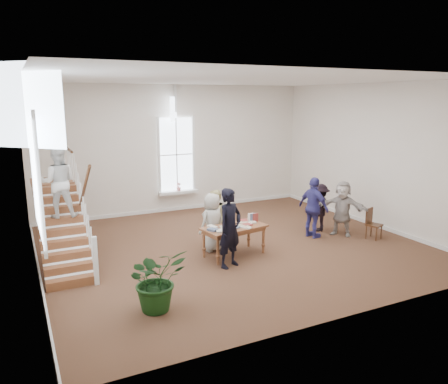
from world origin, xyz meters
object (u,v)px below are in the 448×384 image
woman_cluster_a (314,208)px  person_yellow (215,217)px  police_officer (230,228)px  woman_cluster_b (320,207)px  woman_cluster_c (342,208)px  side_chair (372,222)px  elderly_woman (212,222)px  floor_plant (157,279)px  library_table (234,230)px

woman_cluster_a → person_yellow: bearing=62.5°
police_officer → person_yellow: 1.81m
woman_cluster_a → woman_cluster_b: size_ratio=1.22×
woman_cluster_c → side_chair: bearing=4.8°
woman_cluster_c → elderly_woman: bearing=-134.5°
woman_cluster_a → floor_plant: size_ratio=1.44×
library_table → woman_cluster_b: (3.38, 0.78, 0.04)m
elderly_woman → woman_cluster_a: 3.14m
person_yellow → floor_plant: person_yellow is taller
elderly_woman → floor_plant: size_ratio=1.26×
woman_cluster_b → library_table: bearing=-32.4°
library_table → woman_cluster_b: bearing=3.8°
woman_cluster_a → woman_cluster_c: 0.92m
woman_cluster_b → woman_cluster_c: bearing=69.4°
police_officer → woman_cluster_a: (3.23, 0.97, -0.07)m
library_table → person_yellow: size_ratio=1.15×
woman_cluster_b → floor_plant: woman_cluster_b is taller
police_officer → side_chair: 4.74m
police_officer → woman_cluster_b: (3.83, 1.42, -0.24)m
elderly_woman → woman_cluster_a: size_ratio=0.87×
woman_cluster_b → woman_cluster_a: bearing=-8.5°
library_table → police_officer: 0.83m
library_table → person_yellow: (-0.05, 1.10, 0.07)m
library_table → woman_cluster_a: bearing=-2.4°
library_table → woman_cluster_c: size_ratio=1.08×
police_officer → woman_cluster_b: bearing=-2.0°
person_yellow → woman_cluster_a: size_ratio=0.86×
library_table → person_yellow: bearing=83.4°
floor_plant → library_table: bearing=36.7°
library_table → elderly_woman: bearing=110.9°
floor_plant → side_chair: (6.98, 1.51, -0.13)m
woman_cluster_b → person_yellow: bearing=-50.8°
elderly_woman → woman_cluster_b: bearing=165.5°
elderly_woman → floor_plant: bearing=30.8°
library_table → woman_cluster_a: 2.81m
police_officer → elderly_woman: size_ratio=1.24×
woman_cluster_a → woman_cluster_c: size_ratio=1.09×
police_officer → elderly_woman: police_officer is taller
side_chair → person_yellow: bearing=139.7°
person_yellow → woman_cluster_a: bearing=133.4°
woman_cluster_c → side_chair: (0.59, -0.64, -0.33)m
elderly_woman → woman_cluster_b: size_ratio=1.07×
library_table → elderly_woman: 0.70m
woman_cluster_b → floor_plant: (-6.10, -2.80, -0.11)m
person_yellow → woman_cluster_c: 3.85m
elderly_woman → woman_cluster_c: size_ratio=0.95×
library_table → police_officer: size_ratio=0.91×
police_officer → person_yellow: police_officer is taller
woman_cluster_b → floor_plant: 6.71m
woman_cluster_b → woman_cluster_c: (0.30, -0.65, 0.09)m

